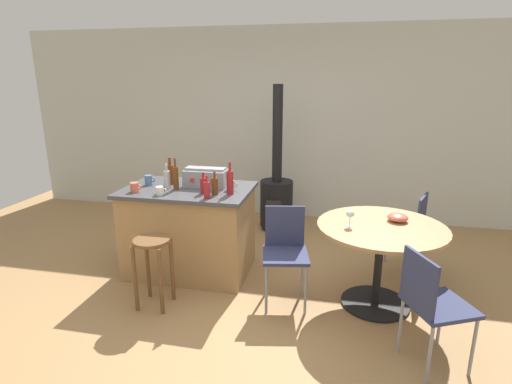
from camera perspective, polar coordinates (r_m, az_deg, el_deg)
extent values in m
plane|color=#A37A4C|center=(3.86, -1.82, -15.35)|extent=(8.80, 8.80, 0.00)
cube|color=beige|center=(5.90, 4.19, 9.48)|extent=(8.00, 0.10, 2.70)
cube|color=#A37A4C|center=(4.31, -9.38, -5.60)|extent=(1.24, 0.79, 0.88)
cube|color=#424247|center=(4.16, -9.66, 0.29)|extent=(1.30, 0.85, 0.04)
cylinder|color=brown|center=(3.84, -11.81, -10.68)|extent=(0.04, 0.04, 0.62)
cylinder|color=brown|center=(3.94, -15.09, -10.21)|extent=(0.04, 0.04, 0.62)
cylinder|color=brown|center=(3.75, -16.77, -11.74)|extent=(0.04, 0.04, 0.62)
cylinder|color=brown|center=(3.64, -13.36, -12.29)|extent=(0.04, 0.04, 0.62)
cylinder|color=brown|center=(3.66, -14.60, -6.70)|extent=(0.32, 0.32, 0.03)
cylinder|color=black|center=(3.98, 16.49, -14.85)|extent=(0.61, 0.61, 0.02)
cylinder|color=black|center=(3.81, 16.91, -10.21)|extent=(0.07, 0.07, 0.74)
cylinder|color=#A37A4C|center=(3.67, 17.39, -4.79)|extent=(1.11, 1.11, 0.03)
cube|color=navy|center=(3.63, 4.19, -8.95)|extent=(0.47, 0.47, 0.03)
cube|color=navy|center=(3.73, 4.10, -4.93)|extent=(0.36, 0.09, 0.40)
cylinder|color=gray|center=(3.90, 6.53, -11.19)|extent=(0.02, 0.02, 0.47)
cylinder|color=gray|center=(3.88, 1.43, -11.22)|extent=(0.02, 0.02, 0.47)
cylinder|color=gray|center=(3.59, 1.46, -13.70)|extent=(0.02, 0.02, 0.47)
cylinder|color=gray|center=(3.60, 7.03, -13.65)|extent=(0.02, 0.02, 0.47)
cube|color=navy|center=(3.18, 24.58, -14.44)|extent=(0.53, 0.53, 0.03)
cube|color=navy|center=(2.98, 22.06, -11.85)|extent=(0.18, 0.34, 0.40)
cylinder|color=gray|center=(3.33, 19.80, -17.38)|extent=(0.02, 0.02, 0.46)
cylinder|color=gray|center=(3.10, 23.37, -20.45)|extent=(0.02, 0.02, 0.46)
cylinder|color=gray|center=(3.29, 28.41, -18.81)|extent=(0.02, 0.02, 0.46)
cylinder|color=gray|center=(3.51, 24.67, -16.09)|extent=(0.02, 0.02, 0.46)
cube|color=navy|center=(4.48, 19.80, -5.09)|extent=(0.51, 0.51, 0.03)
cube|color=navy|center=(4.38, 22.45, -3.05)|extent=(0.15, 0.35, 0.40)
cylinder|color=gray|center=(4.39, 21.16, -9.13)|extent=(0.02, 0.02, 0.46)
cylinder|color=gray|center=(4.69, 22.03, -7.55)|extent=(0.02, 0.02, 0.46)
cylinder|color=gray|center=(4.75, 18.00, -6.85)|extent=(0.02, 0.02, 0.46)
cylinder|color=gray|center=(4.45, 16.85, -8.34)|extent=(0.02, 0.02, 0.46)
cylinder|color=black|center=(5.56, 2.86, -4.91)|extent=(0.37, 0.37, 0.06)
cylinder|color=black|center=(5.45, 2.91, -1.58)|extent=(0.44, 0.44, 0.62)
cube|color=#2D2826|center=(5.25, 2.52, -2.28)|extent=(0.20, 0.02, 0.20)
cylinder|color=black|center=(5.25, 3.05, 8.21)|extent=(0.13, 0.13, 1.25)
cube|color=gray|center=(4.19, -7.11, 1.98)|extent=(0.44, 0.22, 0.17)
cube|color=gray|center=(4.16, -7.15, 3.28)|extent=(0.41, 0.13, 0.02)
cube|color=red|center=(4.12, -9.05, 1.67)|extent=(0.04, 0.01, 0.04)
cube|color=red|center=(4.05, -6.17, 1.52)|extent=(0.04, 0.01, 0.04)
cylinder|color=#B7B2AD|center=(4.14, -12.48, 1.68)|extent=(0.06, 0.06, 0.19)
cylinder|color=#B7B2AD|center=(4.12, -12.59, 3.42)|extent=(0.02, 0.02, 0.07)
cylinder|color=maroon|center=(3.93, -7.47, 0.89)|extent=(0.06, 0.06, 0.15)
cylinder|color=maroon|center=(3.91, -7.53, 2.37)|extent=(0.02, 0.02, 0.06)
cylinder|color=maroon|center=(3.76, -6.98, 0.25)|extent=(0.06, 0.06, 0.16)
cylinder|color=maroon|center=(3.73, -7.04, 1.86)|extent=(0.02, 0.02, 0.06)
cylinder|color=#603314|center=(4.33, -12.05, 2.44)|extent=(0.08, 0.08, 0.20)
cylinder|color=#603314|center=(4.30, -12.16, 4.27)|extent=(0.03, 0.03, 0.08)
cylinder|color=maroon|center=(3.86, -3.71, 1.31)|extent=(0.07, 0.07, 0.23)
cylinder|color=maroon|center=(3.83, -3.75, 3.60)|extent=(0.03, 0.03, 0.09)
cylinder|color=#603314|center=(3.87, -5.86, 0.81)|extent=(0.06, 0.06, 0.17)
cylinder|color=#603314|center=(3.84, -5.91, 2.46)|extent=(0.02, 0.02, 0.06)
cylinder|color=#603314|center=(4.11, -11.31, 1.93)|extent=(0.06, 0.06, 0.23)
cylinder|color=#603314|center=(4.07, -11.43, 4.10)|extent=(0.02, 0.02, 0.09)
cylinder|color=white|center=(3.96, -13.49, 0.18)|extent=(0.08, 0.08, 0.08)
torus|color=white|center=(3.94, -12.84, 0.19)|extent=(0.05, 0.01, 0.05)
cylinder|color=#DB6651|center=(4.13, -16.85, 0.66)|extent=(0.08, 0.08, 0.09)
torus|color=#DB6651|center=(4.10, -16.20, 0.68)|extent=(0.05, 0.01, 0.05)
cylinder|color=#4C7099|center=(4.36, -15.01, 1.65)|extent=(0.08, 0.08, 0.10)
torus|color=#4C7099|center=(4.34, -14.42, 1.68)|extent=(0.05, 0.01, 0.05)
cylinder|color=tan|center=(4.02, -3.63, 0.96)|extent=(0.08, 0.08, 0.10)
torus|color=tan|center=(4.01, -2.93, 0.99)|extent=(0.05, 0.01, 0.05)
cylinder|color=silver|center=(3.57, 13.11, -4.70)|extent=(0.06, 0.06, 0.00)
cylinder|color=silver|center=(3.56, 13.16, -4.07)|extent=(0.01, 0.01, 0.08)
ellipsoid|color=silver|center=(3.54, 13.22, -3.03)|extent=(0.07, 0.07, 0.06)
ellipsoid|color=#DB6651|center=(3.80, 19.46, -3.43)|extent=(0.18, 0.18, 0.07)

